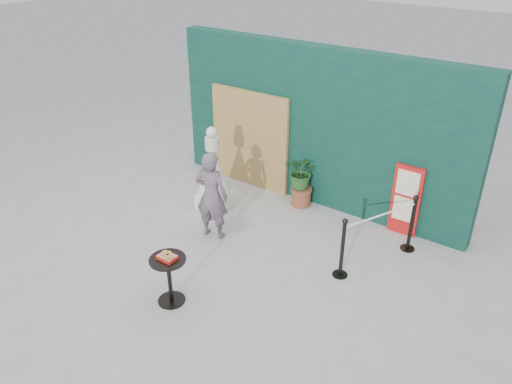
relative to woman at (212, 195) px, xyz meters
name	(u,v)px	position (x,y,z in m)	size (l,w,h in m)	color
ground	(211,279)	(0.76, -0.98, -0.79)	(60.00, 60.00, 0.00)	#ADAAA5
back_wall	(317,127)	(0.76, 2.17, 0.71)	(6.00, 0.30, 3.00)	#0A3129
bamboo_fence	(250,139)	(-0.64, 1.96, 0.21)	(1.80, 0.08, 2.00)	tan
woman	(212,195)	(0.00, 0.00, 0.00)	(0.58, 0.38, 1.59)	slate
menu_board	(406,201)	(2.66, 1.98, -0.14)	(0.50, 0.07, 1.30)	red
statue	(214,176)	(-0.61, 0.77, -0.12)	(0.64, 0.64, 1.64)	white
cafe_table	(169,273)	(0.62, -1.69, -0.30)	(0.52, 0.52, 0.75)	black
food_basket	(167,257)	(0.62, -1.69, -0.01)	(0.26, 0.19, 0.11)	red
planter	(302,177)	(0.70, 1.81, -0.19)	(0.61, 0.53, 1.04)	brown
stanchion_barrier	(378,236)	(2.64, 0.92, -0.30)	(0.84, 1.54, 1.03)	black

